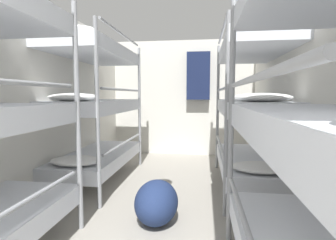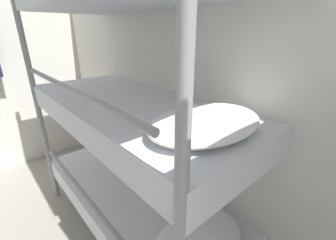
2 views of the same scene
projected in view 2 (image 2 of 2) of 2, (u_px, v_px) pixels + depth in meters
The scene contains 2 objects.
wall_right at pixel (301, 124), 1.07m from camera, with size 0.06×5.52×2.25m.
bunk_stack_right_far at pixel (132, 112), 1.45m from camera, with size 0.76×1.79×2.00m.
Camera 2 is at (0.27, 2.38, 1.54)m, focal length 24.00 mm.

